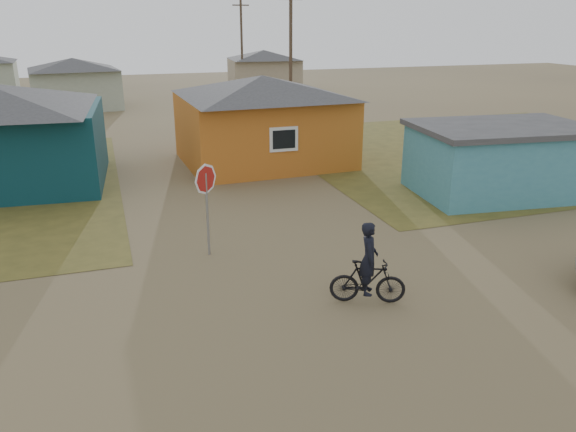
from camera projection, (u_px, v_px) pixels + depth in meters
The scene contains 10 objects.
ground at pixel (328, 313), 12.61m from camera, with size 120.00×120.00×0.00m, color brown.
grass_ne at pixel (487, 149), 28.40m from camera, with size 20.00×18.00×0.00m, color brown.
house_yellow at pixel (263, 118), 25.22m from camera, with size 7.72×6.76×3.90m.
shed_turquoise at pixel (500, 159), 20.81m from camera, with size 6.71×4.93×2.60m.
house_pale_west at pixel (75, 83), 40.66m from camera, with size 7.04×6.15×3.60m.
house_beige_east at pixel (264, 70), 50.77m from camera, with size 6.95×6.05×3.60m.
utility_pole_near at pixel (291, 57), 32.86m from camera, with size 1.40×0.20×8.00m.
utility_pole_far at pixel (242, 45), 47.48m from camera, with size 1.40×0.20×8.00m.
stop_sign at pixel (206, 189), 15.10m from camera, with size 0.83×0.29×2.62m.
cyclist at pixel (368, 274), 12.85m from camera, with size 1.80×1.12×1.98m.
Camera 1 is at (-4.37, -10.32, 6.24)m, focal length 35.00 mm.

